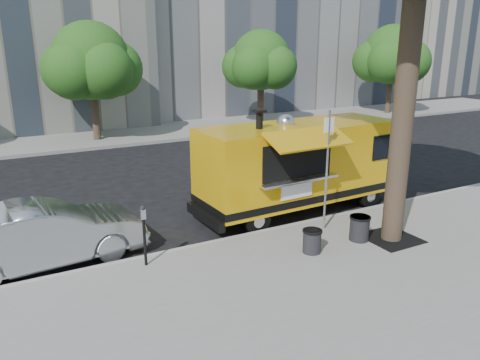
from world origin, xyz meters
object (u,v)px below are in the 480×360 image
at_px(sign_post, 327,164).
at_px(sedan, 44,235).
at_px(food_truck, 298,164).
at_px(trash_bin_left, 360,227).
at_px(parking_meter, 144,228).
at_px(far_tree_c, 261,60).
at_px(trash_bin_right, 312,240).
at_px(far_tree_d, 392,55).
at_px(far_tree_b, 91,61).

xyz_separation_m(sign_post, sedan, (-6.35, 1.55, -1.15)).
distance_m(sign_post, food_truck, 1.82).
bearing_deg(trash_bin_left, parking_meter, 166.78).
xyz_separation_m(far_tree_c, sedan, (-12.80, -12.40, -3.02)).
relative_size(food_truck, trash_bin_right, 11.49).
relative_size(far_tree_c, trash_bin_right, 9.74).
distance_m(far_tree_d, sign_post, 21.79).
bearing_deg(sedan, far_tree_d, -66.59).
distance_m(far_tree_c, sign_post, 15.48).
bearing_deg(sign_post, far_tree_b, 100.15).
xyz_separation_m(sign_post, trash_bin_left, (0.31, -0.94, -1.38)).
height_order(sedan, trash_bin_right, sedan).
distance_m(food_truck, trash_bin_right, 3.21).
relative_size(far_tree_c, food_truck, 0.85).
bearing_deg(parking_meter, food_truck, 17.13).
xyz_separation_m(parking_meter, food_truck, (4.93, 1.52, 0.42)).
xyz_separation_m(food_truck, sedan, (-6.73, -0.17, -0.70)).
bearing_deg(trash_bin_left, sedan, 159.49).
xyz_separation_m(far_tree_b, trash_bin_left, (2.86, -15.19, -3.36)).
height_order(far_tree_c, trash_bin_right, far_tree_c).
bearing_deg(far_tree_d, far_tree_b, 179.70).
bearing_deg(trash_bin_right, far_tree_b, 95.49).
height_order(parking_meter, trash_bin_left, parking_meter).
height_order(parking_meter, trash_bin_right, parking_meter).
bearing_deg(sign_post, far_tree_d, 40.70).
height_order(sedan, trash_bin_left, sedan).
relative_size(far_tree_b, sedan, 1.29).
bearing_deg(sign_post, food_truck, 77.40).
height_order(far_tree_d, parking_meter, far_tree_d).
xyz_separation_m(far_tree_d, food_truck, (-16.07, -12.43, -2.49)).
height_order(far_tree_c, trash_bin_left, far_tree_c).
distance_m(far_tree_b, trash_bin_right, 15.65).
bearing_deg(parking_meter, far_tree_c, 51.34).
distance_m(far_tree_b, trash_bin_left, 15.82).
distance_m(far_tree_d, food_truck, 20.46).
xyz_separation_m(parking_meter, sedan, (-1.80, 1.35, -0.28)).
relative_size(far_tree_d, food_truck, 0.92).
xyz_separation_m(far_tree_b, sign_post, (2.55, -14.25, -1.98)).
xyz_separation_m(far_tree_d, parking_meter, (-21.00, -13.95, -2.91)).
relative_size(parking_meter, trash_bin_left, 2.24).
distance_m(parking_meter, sedan, 2.27).
bearing_deg(food_truck, far_tree_b, 100.96).
xyz_separation_m(far_tree_c, trash_bin_right, (-7.54, -14.91, -3.28)).
height_order(far_tree_c, food_truck, far_tree_c).
bearing_deg(food_truck, trash_bin_right, -121.04).
relative_size(far_tree_c, far_tree_d, 0.92).
height_order(far_tree_b, sedan, far_tree_b).
distance_m(sedan, trash_bin_left, 7.12).
bearing_deg(far_tree_b, trash_bin_right, -84.51).
bearing_deg(far_tree_b, sign_post, -79.85).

